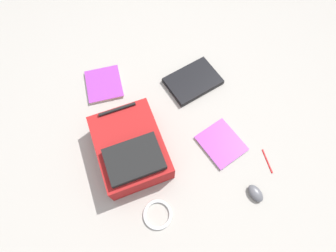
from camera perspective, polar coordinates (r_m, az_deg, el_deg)
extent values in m
plane|color=gray|center=(1.50, 0.80, -0.82)|extent=(3.42, 3.42, 0.00)
cube|color=maroon|center=(1.40, -8.15, -4.72)|extent=(0.34, 0.44, 0.15)
cube|color=black|center=(1.27, -7.40, -7.15)|extent=(0.27, 0.20, 0.04)
cylinder|color=black|center=(1.41, -11.00, 3.60)|extent=(0.20, 0.02, 0.02)
cube|color=black|center=(1.66, 5.42, 9.62)|extent=(0.36, 0.29, 0.02)
cube|color=black|center=(1.64, 5.47, 9.93)|extent=(0.35, 0.28, 0.01)
cube|color=silver|center=(1.49, 11.49, -3.73)|extent=(0.25, 0.27, 0.01)
cube|color=purple|center=(1.49, 11.54, -3.64)|extent=(0.26, 0.28, 0.00)
cube|color=silver|center=(1.69, -13.73, 8.80)|extent=(0.22, 0.25, 0.02)
cube|color=purple|center=(1.68, -13.80, 8.98)|extent=(0.23, 0.25, 0.00)
ellipsoid|color=#4C4C51|center=(1.45, 18.49, -13.69)|extent=(0.08, 0.11, 0.04)
torus|color=silver|center=(1.38, -2.28, -18.69)|extent=(0.15, 0.15, 0.02)
cylinder|color=red|center=(1.53, 20.82, -7.11)|extent=(0.02, 0.14, 0.01)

